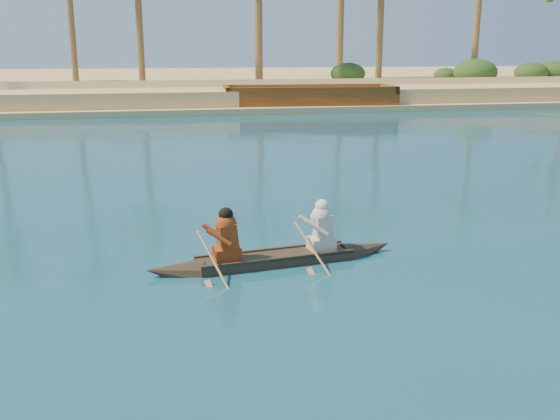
{
  "coord_description": "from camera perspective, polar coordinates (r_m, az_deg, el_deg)",
  "views": [
    {
      "loc": [
        -4.69,
        -14.43,
        3.74
      ],
      "look_at": [
        -2.27,
        -3.09,
        0.75
      ],
      "focal_mm": 40.0,
      "sensor_mm": 36.0,
      "label": 1
    }
  ],
  "objects": [
    {
      "name": "sandy_embankment",
      "position": [
        61.58,
        -7.8,
        11.34
      ],
      "size": [
        150.0,
        51.0,
        1.5
      ],
      "color": "#D5B478",
      "rests_on": "ground"
    },
    {
      "name": "shrub_cluster",
      "position": [
        46.24,
        -6.31,
        11.23
      ],
      "size": [
        100.0,
        6.0,
        2.4
      ],
      "primitive_type": null,
      "color": "#233814",
      "rests_on": "ground"
    },
    {
      "name": "ground",
      "position": [
        15.63,
        5.8,
        0.54
      ],
      "size": [
        160.0,
        160.0,
        0.0
      ],
      "primitive_type": "plane",
      "color": "navy",
      "rests_on": "ground"
    },
    {
      "name": "canoe",
      "position": [
        11.21,
        -0.44,
        -3.7
      ],
      "size": [
        4.68,
        1.2,
        1.28
      ],
      "rotation": [
        0.0,
        0.0,
        0.13
      ],
      "color": "#382F1E",
      "rests_on": "ground"
    },
    {
      "name": "barge_mid",
      "position": [
        40.33,
        2.68,
        10.02
      ],
      "size": [
        10.97,
        4.33,
        1.79
      ],
      "rotation": [
        0.0,
        0.0,
        -0.07
      ],
      "color": "brown",
      "rests_on": "ground"
    }
  ]
}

